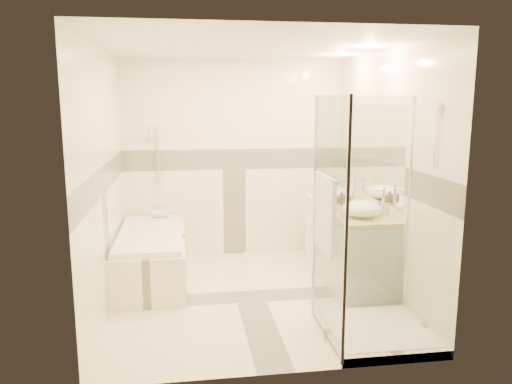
{
  "coord_description": "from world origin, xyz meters",
  "views": [
    {
      "loc": [
        -0.64,
        -4.83,
        2.0
      ],
      "look_at": [
        0.1,
        0.25,
        1.05
      ],
      "focal_mm": 35.0,
      "sensor_mm": 36.0,
      "label": 1
    }
  ],
  "objects": [
    {
      "name": "bathtub",
      "position": [
        -1.02,
        0.65,
        0.31
      ],
      "size": [
        0.75,
        1.7,
        0.56
      ],
      "color": "beige",
      "rests_on": "ground"
    },
    {
      "name": "vanity",
      "position": [
        1.12,
        0.3,
        0.43
      ],
      "size": [
        0.58,
        1.62,
        0.85
      ],
      "color": "white",
      "rests_on": "ground"
    },
    {
      "name": "amenity_bottle_a",
      "position": [
        1.1,
        0.32,
        0.94
      ],
      "size": [
        0.1,
        0.1,
        0.17
      ],
      "primitive_type": "imported",
      "rotation": [
        0.0,
        0.0,
        0.28
      ],
      "color": "black",
      "rests_on": "vanity"
    },
    {
      "name": "shower_enclosure",
      "position": [
        0.83,
        -0.97,
        0.51
      ],
      "size": [
        0.96,
        0.93,
        2.04
      ],
      "color": "beige",
      "rests_on": "ground"
    },
    {
      "name": "amenity_bottle_b",
      "position": [
        1.1,
        0.47,
        0.92
      ],
      "size": [
        0.11,
        0.11,
        0.14
      ],
      "primitive_type": "imported",
      "rotation": [
        0.0,
        0.0,
        -0.05
      ],
      "color": "black",
      "rests_on": "vanity"
    },
    {
      "name": "folded_towels",
      "position": [
        1.1,
        0.97,
        0.89
      ],
      "size": [
        0.19,
        0.27,
        0.08
      ],
      "primitive_type": "cube",
      "rotation": [
        0.0,
        0.0,
        -0.19
      ],
      "color": "silver",
      "rests_on": "vanity"
    },
    {
      "name": "faucet_far",
      "position": [
        1.32,
        -0.17,
        1.02
      ],
      "size": [
        0.12,
        0.03,
        0.29
      ],
      "color": "silver",
      "rests_on": "vanity"
    },
    {
      "name": "vessel_sink_near",
      "position": [
        1.1,
        0.71,
        0.93
      ],
      "size": [
        0.4,
        0.4,
        0.16
      ],
      "primitive_type": "ellipsoid",
      "color": "white",
      "rests_on": "vanity"
    },
    {
      "name": "rolled_towel",
      "position": [
        -0.96,
        1.33,
        0.61
      ],
      "size": [
        0.21,
        0.09,
        0.09
      ],
      "primitive_type": "cylinder",
      "rotation": [
        0.0,
        1.57,
        0.0
      ],
      "color": "silver",
      "rests_on": "bathtub"
    },
    {
      "name": "faucet_near",
      "position": [
        1.32,
        0.71,
        1.0
      ],
      "size": [
        0.11,
        0.03,
        0.26
      ],
      "color": "silver",
      "rests_on": "vanity"
    },
    {
      "name": "room",
      "position": [
        0.06,
        0.01,
        1.26
      ],
      "size": [
        2.82,
        3.02,
        2.52
      ],
      "color": "beige",
      "rests_on": "ground"
    },
    {
      "name": "vessel_sink_far",
      "position": [
        1.1,
        -0.17,
        0.93
      ],
      "size": [
        0.4,
        0.4,
        0.16
      ],
      "primitive_type": "ellipsoid",
      "color": "white",
      "rests_on": "vanity"
    }
  ]
}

